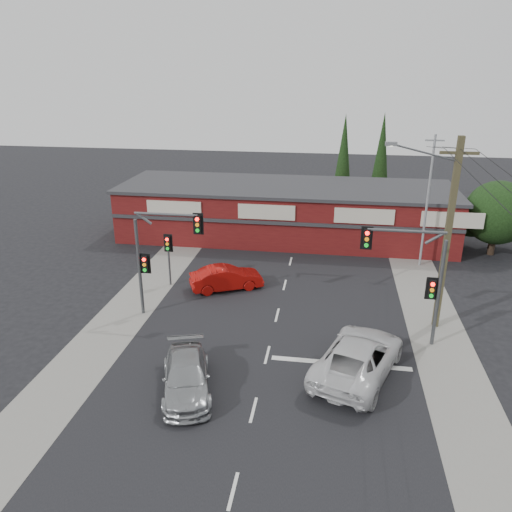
# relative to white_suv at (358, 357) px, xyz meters

# --- Properties ---
(ground) EXTENTS (120.00, 120.00, 0.00)m
(ground) POSITION_rel_white_suv_xyz_m (-4.23, 2.18, -0.87)
(ground) COLOR black
(ground) RESTS_ON ground
(road_strip) EXTENTS (14.00, 70.00, 0.01)m
(road_strip) POSITION_rel_white_suv_xyz_m (-4.23, 7.18, -0.87)
(road_strip) COLOR black
(road_strip) RESTS_ON ground
(verge_left) EXTENTS (3.00, 70.00, 0.02)m
(verge_left) POSITION_rel_white_suv_xyz_m (-12.73, 7.18, -0.86)
(verge_left) COLOR gray
(verge_left) RESTS_ON ground
(verge_right) EXTENTS (3.00, 70.00, 0.02)m
(verge_right) POSITION_rel_white_suv_xyz_m (4.27, 7.18, -0.86)
(verge_right) COLOR gray
(verge_right) RESTS_ON ground
(stop_line) EXTENTS (6.50, 0.35, 0.01)m
(stop_line) POSITION_rel_white_suv_xyz_m (-0.73, 0.68, -0.86)
(stop_line) COLOR silver
(stop_line) RESTS_ON ground
(white_suv) EXTENTS (4.86, 6.88, 1.74)m
(white_suv) POSITION_rel_white_suv_xyz_m (0.00, 0.00, 0.00)
(white_suv) COLOR silver
(white_suv) RESTS_ON ground
(silver_suv) EXTENTS (3.29, 5.22, 1.41)m
(silver_suv) POSITION_rel_white_suv_xyz_m (-7.25, -2.43, -0.17)
(silver_suv) COLOR #989B9D
(silver_suv) RESTS_ON ground
(red_sedan) EXTENTS (4.70, 3.30, 1.47)m
(red_sedan) POSITION_rel_white_suv_xyz_m (-7.77, 8.14, -0.14)
(red_sedan) COLOR #A20D09
(red_sedan) RESTS_ON ground
(lane_dashes) EXTENTS (0.12, 47.57, 0.01)m
(lane_dashes) POSITION_rel_white_suv_xyz_m (-4.23, 7.17, -0.86)
(lane_dashes) COLOR silver
(lane_dashes) RESTS_ON ground
(shop_building) EXTENTS (27.30, 8.40, 4.22)m
(shop_building) POSITION_rel_white_suv_xyz_m (-5.22, 19.17, 1.26)
(shop_building) COLOR #501010
(shop_building) RESTS_ON ground
(tree_cluster) EXTENTS (5.90, 5.10, 5.50)m
(tree_cluster) POSITION_rel_white_suv_xyz_m (10.46, 17.62, 2.02)
(tree_cluster) COLOR #2D2116
(tree_cluster) RESTS_ON ground
(conifer_near) EXTENTS (1.80, 1.80, 9.25)m
(conifer_near) POSITION_rel_white_suv_xyz_m (-0.73, 26.18, 4.61)
(conifer_near) COLOR #2D2116
(conifer_near) RESTS_ON ground
(conifer_far) EXTENTS (1.80, 1.80, 9.25)m
(conifer_far) POSITION_rel_white_suv_xyz_m (2.77, 28.18, 4.61)
(conifer_far) COLOR #2D2116
(conifer_far) RESTS_ON ground
(traffic_mast_left) EXTENTS (3.77, 0.27, 5.97)m
(traffic_mast_left) POSITION_rel_white_suv_xyz_m (-10.65, 4.19, 3.06)
(traffic_mast_left) COLOR #47494C
(traffic_mast_left) RESTS_ON ground
(traffic_mast_right) EXTENTS (3.96, 0.27, 5.97)m
(traffic_mast_right) POSITION_rel_white_suv_xyz_m (2.63, 3.19, 3.07)
(traffic_mast_right) COLOR #47494C
(traffic_mast_right) RESTS_ON ground
(pedestal_signal) EXTENTS (0.55, 0.27, 3.38)m
(pedestal_signal) POSITION_rel_white_suv_xyz_m (-11.43, 8.19, 1.53)
(pedestal_signal) COLOR #47494C
(pedestal_signal) RESTS_ON ground
(utility_pole) EXTENTS (4.38, 0.59, 10.00)m
(utility_pole) POSITION_rel_white_suv_xyz_m (4.14, 5.17, 4.52)
(utility_pole) COLOR #4A4329
(utility_pole) RESTS_ON ground
(steel_pole) EXTENTS (1.20, 0.16, 9.00)m
(steel_pole) POSITION_rel_white_suv_xyz_m (4.77, 14.18, 3.83)
(steel_pole) COLOR gray
(steel_pole) RESTS_ON ground
(power_lines) EXTENTS (2.01, 29.00, 1.22)m
(power_lines) POSITION_rel_white_suv_xyz_m (4.25, -0.28, 8.17)
(power_lines) COLOR black
(power_lines) RESTS_ON ground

